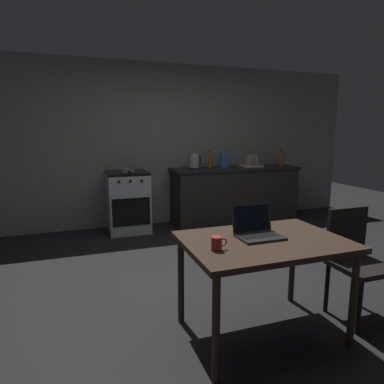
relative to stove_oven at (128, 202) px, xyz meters
name	(u,v)px	position (x,y,z in m)	size (l,w,h in m)	color
ground_plane	(222,285)	(0.58, -2.16, -0.46)	(12.00, 12.00, 0.00)	black
back_wall	(177,145)	(0.88, 0.35, 0.82)	(6.40, 0.10, 2.56)	gray
kitchen_counter	(235,194)	(1.79, 0.00, 0.00)	(2.16, 0.64, 0.91)	#282623
stove_oven	(128,202)	(0.00, 0.00, 0.00)	(0.60, 0.62, 0.91)	#B7BABF
dining_table	(263,250)	(0.53, -2.99, 0.20)	(1.15, 0.81, 0.74)	#332319
chair	(355,256)	(1.38, -2.99, 0.05)	(0.40, 0.40, 0.89)	black
laptop	(257,231)	(0.51, -2.92, 0.33)	(0.32, 0.26, 0.23)	#232326
electric_kettle	(194,162)	(1.07, 0.00, 0.58)	(0.19, 0.17, 0.25)	black
bottle	(281,158)	(2.64, -0.05, 0.59)	(0.08, 0.08, 0.28)	#8C601E
frying_pan	(128,170)	(0.01, -0.03, 0.48)	(0.23, 0.41, 0.05)	gray
coffee_mug	(217,243)	(0.12, -3.08, 0.33)	(0.11, 0.07, 0.09)	#9E2D28
cereal_box	(224,160)	(1.60, 0.02, 0.59)	(0.13, 0.05, 0.26)	#3372B2
dish_rack	(251,164)	(2.09, 0.00, 0.50)	(0.34, 0.26, 0.21)	silver
bottle_b	(210,159)	(1.37, 0.08, 0.60)	(0.07, 0.07, 0.29)	#8C601E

